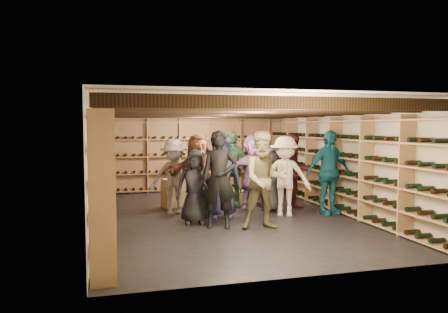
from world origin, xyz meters
The scene contains 22 objects.
ground centered at (0.00, 0.00, 0.00)m, with size 8.00×8.00×0.00m, color black.
walls centered at (0.00, 0.00, 1.20)m, with size 5.52×8.02×2.40m.
ceiling centered at (0.00, 0.00, 2.40)m, with size 5.50×8.00×0.01m, color beige.
ceiling_joists centered at (0.00, 0.00, 2.26)m, with size 5.40×7.12×0.18m.
wine_rack_left centered at (-2.57, 0.00, 1.08)m, with size 0.32×7.50×2.15m.
wine_rack_right centered at (2.57, 0.00, 1.08)m, with size 0.32×7.50×2.15m.
wine_rack_back centered at (0.00, 3.83, 1.07)m, with size 4.70×0.30×2.15m.
crate_stack_left centered at (-1.01, 1.30, 0.34)m, with size 0.59×0.50×0.68m.
crate_stack_right centered at (0.50, 1.30, 0.17)m, with size 0.59×0.50×0.34m.
crate_loose centered at (0.43, 2.16, 0.09)m, with size 0.50×0.33×0.17m, color tan.
person_0 centered at (-0.85, -0.58, 0.74)m, with size 0.72×0.47×1.48m, color black.
person_1 centered at (-0.47, -1.07, 0.93)m, with size 0.68×0.45×1.87m, color black.
person_2 centered at (0.34, -1.37, 0.93)m, with size 0.90×0.70×1.85m, color brown.
person_3 centered at (1.19, -0.33, 0.86)m, with size 1.11×0.64×1.72m, color beige.
person_4 centered at (2.18, -0.42, 0.93)m, with size 1.09×0.45×1.85m, color #15596C.
person_5 centered at (-0.59, 0.31, 0.89)m, with size 1.65×0.53×1.78m, color brown.
person_6 centered at (-0.21, -0.20, 0.87)m, with size 0.85×0.56×1.75m, color #24294E.
person_8 centered at (1.69, 0.33, 0.88)m, with size 0.86×0.67×1.76m, color #47171B.
person_9 centered at (-1.10, 0.52, 0.82)m, with size 1.06×0.61×1.63m, color #A49C97.
person_10 centered at (0.33, 0.96, 0.92)m, with size 1.07×0.45×1.83m, color #29532E.
person_11 centered at (0.82, 0.70, 0.87)m, with size 1.62×0.52×1.75m, color #8A6195.
person_12 centered at (1.08, 0.21, 0.75)m, with size 0.73×0.47×1.49m, color #2F3134.
Camera 1 is at (-2.47, -9.07, 1.94)m, focal length 35.00 mm.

